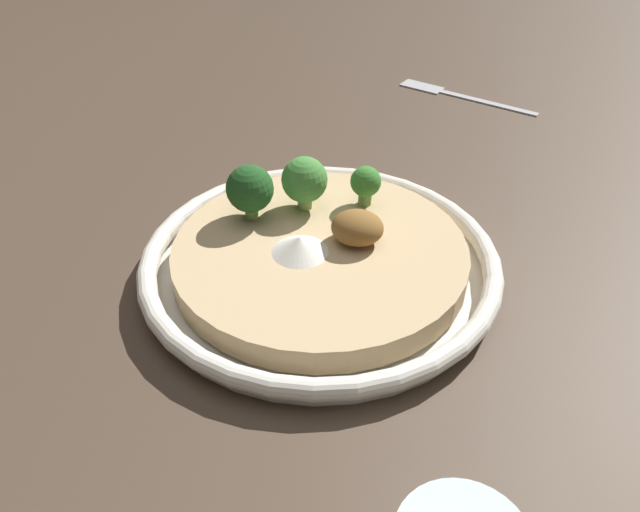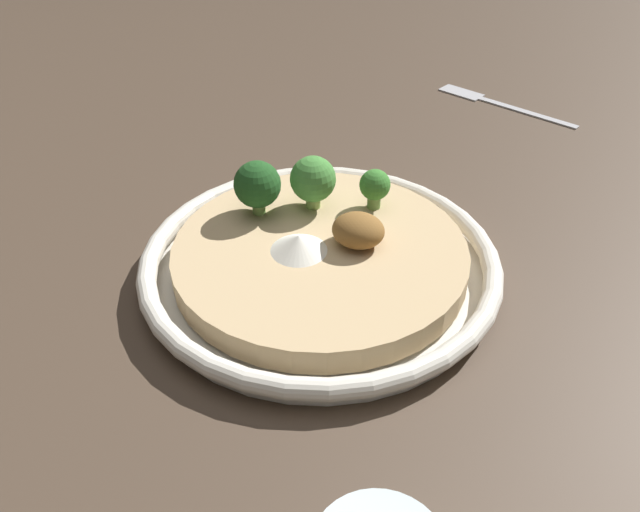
% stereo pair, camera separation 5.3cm
% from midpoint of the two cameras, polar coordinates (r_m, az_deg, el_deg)
% --- Properties ---
extents(ground_plane, '(6.00, 6.00, 0.00)m').
position_cam_midpoint_polar(ground_plane, '(0.54, 2.80, -1.79)').
color(ground_plane, '#47382B').
extents(risotto_bowl, '(0.31, 0.31, 0.03)m').
position_cam_midpoint_polar(risotto_bowl, '(0.53, 2.85, -0.48)').
color(risotto_bowl, silver).
rests_on(risotto_bowl, ground_plane).
extents(cheese_sprinkle, '(0.05, 0.05, 0.01)m').
position_cam_midpoint_polar(cheese_sprinkle, '(0.51, 0.99, 1.10)').
color(cheese_sprinkle, white).
rests_on(cheese_sprinkle, risotto_bowl).
extents(crispy_onion_garnish, '(0.04, 0.04, 0.03)m').
position_cam_midpoint_polar(crispy_onion_garnish, '(0.52, 6.44, 2.25)').
color(crispy_onion_garnish, brown).
rests_on(crispy_onion_garnish, risotto_bowl).
extents(broccoli_front, '(0.04, 0.04, 0.05)m').
position_cam_midpoint_polar(broccoli_front, '(0.56, 2.08, 6.88)').
color(broccoli_front, '#84A856').
rests_on(broccoli_front, risotto_bowl).
extents(broccoli_front_left, '(0.03, 0.03, 0.04)m').
position_cam_midpoint_polar(broccoli_front_left, '(0.57, 7.73, 6.25)').
color(broccoli_front_left, '#668E47').
rests_on(broccoli_front_left, risotto_bowl).
extents(broccoli_front_right, '(0.04, 0.04, 0.05)m').
position_cam_midpoint_polar(broccoli_front_right, '(0.55, -3.00, 6.41)').
color(broccoli_front_right, '#759E4C').
rests_on(broccoli_front_right, risotto_bowl).
extents(fork_utensil, '(0.19, 0.09, 0.00)m').
position_cam_midpoint_polar(fork_utensil, '(0.90, 17.09, 13.35)').
color(fork_utensil, '#B7B7BC').
rests_on(fork_utensil, ground_plane).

